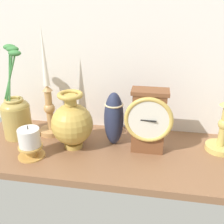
{
  "coord_description": "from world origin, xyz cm",
  "views": [
    {
      "loc": [
        11.74,
        -73.17,
        46.6
      ],
      "look_at": [
        -0.74,
        0.0,
        14.0
      ],
      "focal_mm": 41.05,
      "sensor_mm": 36.0,
      "label": 1
    }
  ],
  "objects_px": {
    "brass_vase_jar": "(16,114)",
    "pillar_candle_front": "(30,142)",
    "candlestick_tall_left": "(224,122)",
    "tall_ceramic_vase": "(114,119)",
    "brass_vase_bulbous": "(72,124)",
    "candlestick_tall_center": "(49,103)",
    "mantel_clock": "(149,121)"
  },
  "relations": [
    {
      "from": "brass_vase_jar",
      "to": "pillar_candle_front",
      "type": "distance_m",
      "value": 0.17
    },
    {
      "from": "candlestick_tall_left",
      "to": "tall_ceramic_vase",
      "type": "bearing_deg",
      "value": -177.18
    },
    {
      "from": "brass_vase_jar",
      "to": "tall_ceramic_vase",
      "type": "bearing_deg",
      "value": 0.61
    },
    {
      "from": "candlestick_tall_left",
      "to": "brass_vase_bulbous",
      "type": "relative_size",
      "value": 1.98
    },
    {
      "from": "brass_vase_jar",
      "to": "candlestick_tall_center",
      "type": "bearing_deg",
      "value": 20.14
    },
    {
      "from": "brass_vase_bulbous",
      "to": "brass_vase_jar",
      "type": "relative_size",
      "value": 0.59
    },
    {
      "from": "candlestick_tall_center",
      "to": "brass_vase_bulbous",
      "type": "height_order",
      "value": "candlestick_tall_center"
    },
    {
      "from": "candlestick_tall_center",
      "to": "pillar_candle_front",
      "type": "relative_size",
      "value": 3.61
    },
    {
      "from": "candlestick_tall_center",
      "to": "brass_vase_jar",
      "type": "height_order",
      "value": "candlestick_tall_center"
    },
    {
      "from": "candlestick_tall_center",
      "to": "pillar_candle_front",
      "type": "distance_m",
      "value": 0.18
    },
    {
      "from": "mantel_clock",
      "to": "brass_vase_jar",
      "type": "xyz_separation_m",
      "value": [
        -0.47,
        0.02,
        -0.02
      ]
    },
    {
      "from": "candlestick_tall_left",
      "to": "pillar_candle_front",
      "type": "xyz_separation_m",
      "value": [
        -0.61,
        -0.14,
        -0.05
      ]
    },
    {
      "from": "mantel_clock",
      "to": "candlestick_tall_left",
      "type": "height_order",
      "value": "candlestick_tall_left"
    },
    {
      "from": "mantel_clock",
      "to": "tall_ceramic_vase",
      "type": "bearing_deg",
      "value": 166.52
    },
    {
      "from": "candlestick_tall_left",
      "to": "candlestick_tall_center",
      "type": "relative_size",
      "value": 0.98
    },
    {
      "from": "candlestick_tall_center",
      "to": "tall_ceramic_vase",
      "type": "bearing_deg",
      "value": -8.54
    },
    {
      "from": "mantel_clock",
      "to": "brass_vase_bulbous",
      "type": "height_order",
      "value": "mantel_clock"
    },
    {
      "from": "candlestick_tall_center",
      "to": "brass_vase_bulbous",
      "type": "bearing_deg",
      "value": -37.27
    },
    {
      "from": "mantel_clock",
      "to": "tall_ceramic_vase",
      "type": "relative_size",
      "value": 1.12
    },
    {
      "from": "candlestick_tall_left",
      "to": "pillar_candle_front",
      "type": "bearing_deg",
      "value": -166.87
    },
    {
      "from": "mantel_clock",
      "to": "candlestick_tall_left",
      "type": "xyz_separation_m",
      "value": [
        0.24,
        0.05,
        -0.01
      ]
    },
    {
      "from": "mantel_clock",
      "to": "candlestick_tall_center",
      "type": "xyz_separation_m",
      "value": [
        -0.36,
        0.06,
        0.01
      ]
    },
    {
      "from": "candlestick_tall_left",
      "to": "candlestick_tall_center",
      "type": "distance_m",
      "value": 0.61
    },
    {
      "from": "mantel_clock",
      "to": "tall_ceramic_vase",
      "type": "distance_m",
      "value": 0.12
    },
    {
      "from": "mantel_clock",
      "to": "tall_ceramic_vase",
      "type": "xyz_separation_m",
      "value": [
        -0.12,
        0.03,
        -0.02
      ]
    },
    {
      "from": "candlestick_tall_center",
      "to": "brass_vase_jar",
      "type": "relative_size",
      "value": 1.19
    },
    {
      "from": "candlestick_tall_left",
      "to": "brass_vase_bulbous",
      "type": "xyz_separation_m",
      "value": [
        -0.49,
        -0.07,
        -0.01
      ]
    },
    {
      "from": "candlestick_tall_center",
      "to": "pillar_candle_front",
      "type": "xyz_separation_m",
      "value": [
        -0.0,
        -0.16,
        -0.07
      ]
    },
    {
      "from": "pillar_candle_front",
      "to": "candlestick_tall_center",
      "type": "bearing_deg",
      "value": 88.47
    },
    {
      "from": "tall_ceramic_vase",
      "to": "mantel_clock",
      "type": "bearing_deg",
      "value": -13.48
    },
    {
      "from": "candlestick_tall_center",
      "to": "tall_ceramic_vase",
      "type": "height_order",
      "value": "candlestick_tall_center"
    },
    {
      "from": "mantel_clock",
      "to": "candlestick_tall_center",
      "type": "height_order",
      "value": "candlestick_tall_center"
    }
  ]
}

